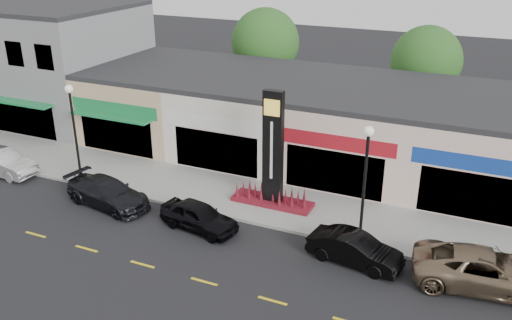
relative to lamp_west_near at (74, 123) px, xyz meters
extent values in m
plane|color=black|center=(8.00, -2.50, -3.48)|extent=(120.00, 120.00, 0.00)
cube|color=gray|center=(8.00, 1.85, -3.40)|extent=(52.00, 4.30, 0.15)
cube|color=gray|center=(8.00, -0.40, -3.40)|extent=(52.00, 0.20, 0.15)
cube|color=slate|center=(-10.00, 9.00, 0.52)|extent=(12.00, 10.00, 8.00)
cube|color=#262628|center=(-10.00, 9.00, 4.67)|extent=(12.00, 10.00, 0.30)
cube|color=black|center=(-10.00, 4.05, -2.08)|extent=(9.00, 0.10, 2.40)
cube|color=black|center=(-8.00, 4.05, 2.32)|extent=(1.40, 0.10, 1.60)
cube|color=black|center=(-5.50, 4.05, 2.32)|extent=(1.40, 0.10, 1.60)
cube|color=tan|center=(-0.50, 9.00, -1.23)|extent=(7.00, 10.00, 4.50)
cube|color=#262628|center=(-0.50, 9.00, 1.17)|extent=(7.00, 10.00, 0.30)
cube|color=black|center=(-0.50, 4.05, -2.08)|extent=(5.25, 0.10, 2.40)
cube|color=#1B7A40|center=(-0.50, 4.05, -0.38)|extent=(6.30, 0.12, 0.80)
cube|color=#1B7A40|center=(-0.50, 3.60, -0.78)|extent=(5.60, 0.90, 0.12)
cube|color=beige|center=(6.50, 9.00, -1.23)|extent=(7.00, 10.00, 4.50)
cube|color=#262628|center=(6.50, 9.00, 1.17)|extent=(7.00, 10.00, 0.30)
cube|color=black|center=(6.50, 4.05, -2.08)|extent=(5.25, 0.10, 2.40)
cube|color=silver|center=(6.50, 4.05, -0.38)|extent=(6.30, 0.12, 0.80)
cube|color=#C5A396|center=(13.50, 9.00, -1.23)|extent=(7.00, 10.00, 4.50)
cube|color=#262628|center=(13.50, 9.00, 1.17)|extent=(7.00, 10.00, 0.30)
cube|color=black|center=(13.50, 4.05, -2.08)|extent=(5.25, 0.10, 2.40)
cube|color=#A61620|center=(13.50, 4.05, -0.38)|extent=(6.30, 0.12, 0.80)
cube|color=#C5A396|center=(20.50, 9.00, -1.23)|extent=(7.00, 10.00, 4.50)
cube|color=#262628|center=(20.50, 9.00, 1.17)|extent=(7.00, 10.00, 0.30)
cube|color=black|center=(20.50, 4.05, -2.08)|extent=(5.25, 0.10, 2.40)
cube|color=#153999|center=(20.50, 4.05, -0.38)|extent=(6.30, 0.12, 0.80)
cylinder|color=#382619|center=(4.00, 17.00, -1.90)|extent=(0.36, 0.36, 3.15)
sphere|color=#214917|center=(4.00, 17.00, 1.75)|extent=(5.20, 5.20, 5.20)
cylinder|color=#382619|center=(16.00, 17.00, -1.99)|extent=(0.36, 0.36, 2.97)
sphere|color=#214917|center=(16.00, 17.00, 1.42)|extent=(4.80, 4.80, 4.80)
cylinder|color=black|center=(0.00, 0.00, -3.18)|extent=(0.32, 0.32, 0.30)
cylinder|color=black|center=(0.00, 0.00, -0.68)|extent=(0.14, 0.14, 5.00)
sphere|color=silver|center=(0.00, 0.00, 1.92)|extent=(0.44, 0.44, 0.44)
cylinder|color=black|center=(16.00, 0.00, -3.18)|extent=(0.32, 0.32, 0.30)
cylinder|color=black|center=(16.00, 0.00, -0.68)|extent=(0.14, 0.14, 5.00)
sphere|color=silver|center=(16.00, 0.00, 1.92)|extent=(0.44, 0.44, 0.44)
cube|color=#5D0F11|center=(11.00, 1.70, -3.23)|extent=(4.20, 1.30, 0.20)
cube|color=black|center=(11.00, 1.70, -0.33)|extent=(1.00, 0.40, 6.00)
cube|color=yellow|center=(11.00, 1.48, 1.87)|extent=(0.80, 0.05, 0.80)
cube|color=silver|center=(11.00, 1.48, -0.33)|extent=(0.12, 0.04, 3.00)
imported|color=silver|center=(-4.82, -1.07, -2.75)|extent=(1.63, 4.43, 1.45)
imported|color=black|center=(3.25, -1.69, -2.77)|extent=(2.75, 5.10, 1.41)
imported|color=black|center=(8.73, -1.88, -2.80)|extent=(2.22, 4.17, 1.35)
imported|color=black|center=(16.18, -1.67, -2.81)|extent=(2.00, 4.21, 1.33)
imported|color=#7E6950|center=(21.31, -1.22, -2.70)|extent=(3.32, 5.91, 1.56)
camera|label=1|loc=(20.38, -21.29, 9.63)|focal=38.00mm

